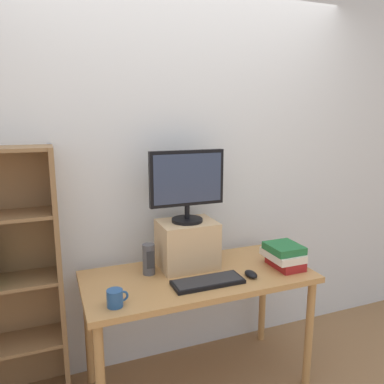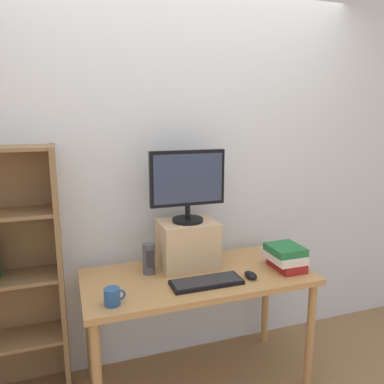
{
  "view_description": "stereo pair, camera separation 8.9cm",
  "coord_description": "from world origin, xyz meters",
  "px_view_note": "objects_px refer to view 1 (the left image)",
  "views": [
    {
      "loc": [
        -0.82,
        -1.98,
        1.71
      ],
      "look_at": [
        -0.02,
        0.06,
        1.26
      ],
      "focal_mm": 35.0,
      "sensor_mm": 36.0,
      "label": 1
    },
    {
      "loc": [
        -0.74,
        -2.01,
        1.71
      ],
      "look_at": [
        -0.02,
        0.06,
        1.26
      ],
      "focal_mm": 35.0,
      "sensor_mm": 36.0,
      "label": 2
    }
  ],
  "objects_px": {
    "desk": "(198,287)",
    "computer_mouse": "(251,274)",
    "riser_box": "(187,244)",
    "keyboard": "(208,282)",
    "computer_monitor": "(187,183)",
    "coffee_mug": "(115,298)",
    "book_stack": "(284,255)",
    "desk_speaker": "(149,259)"
  },
  "relations": [
    {
      "from": "desk",
      "to": "computer_mouse",
      "type": "height_order",
      "value": "computer_mouse"
    },
    {
      "from": "desk",
      "to": "riser_box",
      "type": "relative_size",
      "value": 3.91
    },
    {
      "from": "desk",
      "to": "keyboard",
      "type": "distance_m",
      "value": 0.18
    },
    {
      "from": "keyboard",
      "to": "computer_mouse",
      "type": "distance_m",
      "value": 0.28
    },
    {
      "from": "computer_monitor",
      "to": "computer_mouse",
      "type": "xyz_separation_m",
      "value": [
        0.3,
        -0.29,
        -0.53
      ]
    },
    {
      "from": "computer_mouse",
      "to": "coffee_mug",
      "type": "relative_size",
      "value": 0.93
    },
    {
      "from": "keyboard",
      "to": "book_stack",
      "type": "height_order",
      "value": "book_stack"
    },
    {
      "from": "desk",
      "to": "riser_box",
      "type": "bearing_deg",
      "value": 97.83
    },
    {
      "from": "riser_box",
      "to": "computer_mouse",
      "type": "distance_m",
      "value": 0.44
    },
    {
      "from": "riser_box",
      "to": "desk_speaker",
      "type": "relative_size",
      "value": 1.86
    },
    {
      "from": "desk_speaker",
      "to": "coffee_mug",
      "type": "bearing_deg",
      "value": -129.18
    },
    {
      "from": "desk",
      "to": "computer_monitor",
      "type": "relative_size",
      "value": 2.92
    },
    {
      "from": "desk",
      "to": "desk_speaker",
      "type": "xyz_separation_m",
      "value": [
        -0.28,
        0.11,
        0.18
      ]
    },
    {
      "from": "riser_box",
      "to": "computer_mouse",
      "type": "height_order",
      "value": "riser_box"
    },
    {
      "from": "desk",
      "to": "computer_mouse",
      "type": "relative_size",
      "value": 13.35
    },
    {
      "from": "riser_box",
      "to": "coffee_mug",
      "type": "bearing_deg",
      "value": -146.32
    },
    {
      "from": "computer_mouse",
      "to": "desk",
      "type": "bearing_deg",
      "value": 151.18
    },
    {
      "from": "desk",
      "to": "coffee_mug",
      "type": "bearing_deg",
      "value": -158.91
    },
    {
      "from": "desk",
      "to": "book_stack",
      "type": "relative_size",
      "value": 5.35
    },
    {
      "from": "computer_monitor",
      "to": "keyboard",
      "type": "xyz_separation_m",
      "value": [
        0.02,
        -0.28,
        -0.53
      ]
    },
    {
      "from": "computer_mouse",
      "to": "computer_monitor",
      "type": "bearing_deg",
      "value": 135.66
    },
    {
      "from": "keyboard",
      "to": "computer_mouse",
      "type": "bearing_deg",
      "value": -1.82
    },
    {
      "from": "computer_mouse",
      "to": "desk_speaker",
      "type": "xyz_separation_m",
      "value": [
        -0.56,
        0.27,
        0.08
      ]
    },
    {
      "from": "book_stack",
      "to": "coffee_mug",
      "type": "height_order",
      "value": "book_stack"
    },
    {
      "from": "desk",
      "to": "computer_monitor",
      "type": "xyz_separation_m",
      "value": [
        -0.02,
        0.14,
        0.63
      ]
    },
    {
      "from": "computer_monitor",
      "to": "coffee_mug",
      "type": "distance_m",
      "value": 0.8
    },
    {
      "from": "desk",
      "to": "computer_monitor",
      "type": "distance_m",
      "value": 0.65
    },
    {
      "from": "keyboard",
      "to": "desk",
      "type": "bearing_deg",
      "value": 91.64
    },
    {
      "from": "computer_monitor",
      "to": "riser_box",
      "type": "bearing_deg",
      "value": 90.0
    },
    {
      "from": "desk",
      "to": "coffee_mug",
      "type": "height_order",
      "value": "coffee_mug"
    },
    {
      "from": "desk",
      "to": "book_stack",
      "type": "bearing_deg",
      "value": -9.83
    },
    {
      "from": "keyboard",
      "to": "coffee_mug",
      "type": "bearing_deg",
      "value": -173.3
    },
    {
      "from": "desk",
      "to": "computer_monitor",
      "type": "bearing_deg",
      "value": 97.92
    },
    {
      "from": "computer_monitor",
      "to": "computer_mouse",
      "type": "relative_size",
      "value": 4.58
    },
    {
      "from": "riser_box",
      "to": "coffee_mug",
      "type": "distance_m",
      "value": 0.64
    },
    {
      "from": "keyboard",
      "to": "coffee_mug",
      "type": "height_order",
      "value": "coffee_mug"
    },
    {
      "from": "riser_box",
      "to": "book_stack",
      "type": "relative_size",
      "value": 1.37
    },
    {
      "from": "riser_box",
      "to": "coffee_mug",
      "type": "relative_size",
      "value": 3.17
    },
    {
      "from": "computer_mouse",
      "to": "desk_speaker",
      "type": "bearing_deg",
      "value": 154.49
    },
    {
      "from": "riser_box",
      "to": "book_stack",
      "type": "height_order",
      "value": "riser_box"
    },
    {
      "from": "book_stack",
      "to": "desk_speaker",
      "type": "bearing_deg",
      "value": 165.92
    },
    {
      "from": "riser_box",
      "to": "computer_mouse",
      "type": "bearing_deg",
      "value": -44.48
    }
  ]
}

